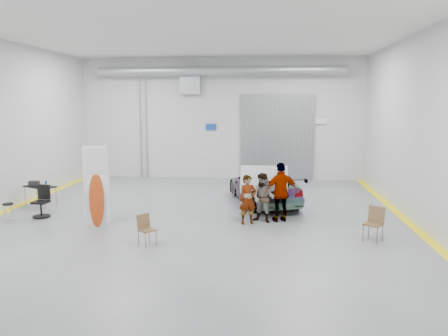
# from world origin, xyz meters

# --- Properties ---
(ground) EXTENTS (16.00, 16.00, 0.00)m
(ground) POSITION_xyz_m (0.00, 0.00, 0.00)
(ground) COLOR slate
(ground) RESTS_ON ground
(room_shell) EXTENTS (14.02, 16.18, 6.01)m
(room_shell) POSITION_xyz_m (0.24, 2.22, 4.08)
(room_shell) COLOR #BABCBF
(room_shell) RESTS_ON ground
(sedan_car) EXTENTS (3.23, 4.96, 1.33)m
(sedan_car) POSITION_xyz_m (2.21, 2.73, 0.67)
(sedan_car) COLOR silver
(sedan_car) RESTS_ON ground
(person_a) EXTENTS (0.67, 0.55, 1.57)m
(person_a) POSITION_xyz_m (1.73, -0.25, 0.78)
(person_a) COLOR #885D4A
(person_a) RESTS_ON ground
(person_b) EXTENTS (0.96, 0.86, 1.60)m
(person_b) POSITION_xyz_m (2.22, -0.03, 0.80)
(person_b) COLOR teal
(person_b) RESTS_ON ground
(person_c) EXTENTS (1.20, 0.80, 1.92)m
(person_c) POSITION_xyz_m (2.78, 0.13, 0.96)
(person_c) COLOR #995E33
(person_c) RESTS_ON ground
(surfboard_display) EXTENTS (0.73, 0.35, 2.66)m
(surfboard_display) POSITION_xyz_m (-2.94, -1.02, 1.08)
(surfboard_display) COLOR white
(surfboard_display) RESTS_ON ground
(folding_chair_near) EXTENTS (0.54, 0.63, 0.83)m
(folding_chair_near) POSITION_xyz_m (-0.85, -2.62, 0.26)
(folding_chair_near) COLOR brown
(folding_chair_near) RESTS_ON ground
(folding_chair_far) EXTENTS (0.62, 0.68, 0.96)m
(folding_chair_far) POSITION_xyz_m (5.25, -1.69, 0.30)
(folding_chair_far) COLOR brown
(folding_chair_far) RESTS_ON ground
(shop_stool) EXTENTS (0.34, 0.34, 0.66)m
(shop_stool) POSITION_xyz_m (-5.79, -1.01, 0.33)
(shop_stool) COLOR black
(shop_stool) RESTS_ON ground
(work_table) EXTENTS (1.33, 1.03, 0.97)m
(work_table) POSITION_xyz_m (-6.08, 1.39, 0.75)
(work_table) COLOR gray
(work_table) RESTS_ON ground
(office_chair) EXTENTS (0.56, 0.56, 1.06)m
(office_chair) POSITION_xyz_m (-5.16, -0.11, 0.46)
(office_chair) COLOR black
(office_chair) RESTS_ON ground
(trunk_lid) EXTENTS (1.56, 0.94, 0.04)m
(trunk_lid) POSITION_xyz_m (2.21, 0.68, 1.35)
(trunk_lid) COLOR silver
(trunk_lid) RESTS_ON sedan_car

